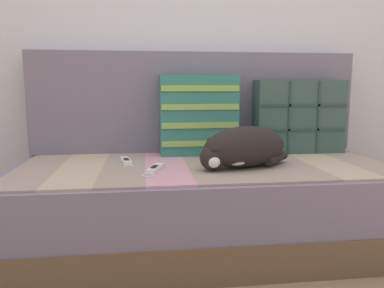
# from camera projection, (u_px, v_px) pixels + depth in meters

# --- Properties ---
(ground_plane) EXTENTS (14.00, 14.00, 0.00)m
(ground_plane) POSITION_uv_depth(u_px,v_px,m) (209.00, 251.00, 1.69)
(ground_plane) COLOR #937556
(couch) EXTENTS (1.78, 0.87, 0.39)m
(couch) POSITION_uv_depth(u_px,v_px,m) (205.00, 203.00, 1.78)
(couch) COLOR brown
(couch) RESTS_ON ground_plane
(sofa_backrest) EXTENTS (1.75, 0.14, 0.53)m
(sofa_backrest) POSITION_uv_depth(u_px,v_px,m) (195.00, 102.00, 2.07)
(sofa_backrest) COLOR slate
(sofa_backrest) RESTS_ON couch
(throw_pillow_quilted) EXTENTS (0.48, 0.14, 0.39)m
(throw_pillow_quilted) POSITION_uv_depth(u_px,v_px,m) (299.00, 117.00, 2.00)
(throw_pillow_quilted) COLOR #38514C
(throw_pillow_quilted) RESTS_ON couch
(throw_pillow_striped) EXTENTS (0.40, 0.14, 0.41)m
(throw_pillow_striped) POSITION_uv_depth(u_px,v_px,m) (198.00, 115.00, 1.93)
(throw_pillow_striped) COLOR #337A70
(throw_pillow_striped) RESTS_ON couch
(sleeping_cat) EXTENTS (0.44, 0.31, 0.18)m
(sleeping_cat) POSITION_uv_depth(u_px,v_px,m) (243.00, 148.00, 1.62)
(sleeping_cat) COLOR black
(sleeping_cat) RESTS_ON couch
(game_remote_near) EXTENTS (0.08, 0.20, 0.02)m
(game_remote_near) POSITION_uv_depth(u_px,v_px,m) (126.00, 161.00, 1.73)
(game_remote_near) COLOR white
(game_remote_near) RESTS_ON couch
(game_remote_far) EXTENTS (0.11, 0.21, 0.02)m
(game_remote_far) POSITION_uv_depth(u_px,v_px,m) (155.00, 169.00, 1.57)
(game_remote_far) COLOR white
(game_remote_far) RESTS_ON couch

